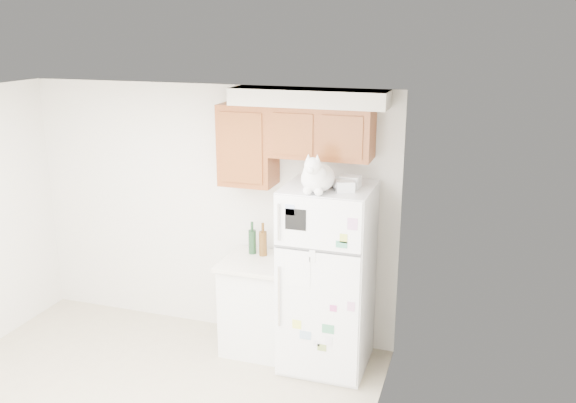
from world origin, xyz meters
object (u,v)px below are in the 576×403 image
at_px(refrigerator, 327,278).
at_px(storage_box_back, 349,181).
at_px(bottle_amber, 263,239).
at_px(storage_box_front, 345,186).
at_px(bottle_green, 252,238).
at_px(base_counter, 258,304).
at_px(cat, 317,177).

bearing_deg(refrigerator, storage_box_back, 10.89).
xyz_separation_m(refrigerator, bottle_amber, (-0.68, 0.18, 0.23)).
bearing_deg(bottle_amber, refrigerator, -15.26).
xyz_separation_m(storage_box_front, bottle_green, (-0.96, 0.33, -0.67)).
height_order(storage_box_back, bottle_green, storage_box_back).
relative_size(base_counter, storage_box_front, 6.13).
bearing_deg(cat, bottle_green, 151.21).
relative_size(storage_box_back, bottle_amber, 0.56).
xyz_separation_m(storage_box_back, bottle_green, (-0.97, 0.17, -0.67)).
relative_size(refrigerator, storage_box_back, 9.44).
bearing_deg(refrigerator, bottle_amber, 164.74).
xyz_separation_m(storage_box_back, storage_box_front, (-0.00, -0.15, -0.01)).
height_order(cat, bottle_amber, cat).
distance_m(cat, storage_box_front, 0.25).
distance_m(cat, bottle_green, 1.14).
relative_size(cat, bottle_green, 1.57).
bearing_deg(base_counter, storage_box_back, -2.70).
bearing_deg(base_counter, storage_box_front, -12.69).
bearing_deg(storage_box_front, cat, 179.34).
relative_size(base_counter, bottle_amber, 2.84).
bearing_deg(bottle_amber, bottle_green, 169.71).
distance_m(storage_box_back, bottle_amber, 1.09).
height_order(refrigerator, storage_box_back, storage_box_back).
bearing_deg(cat, base_counter, 156.60).
bearing_deg(bottle_green, refrigerator, -14.54).
height_order(base_counter, storage_box_front, storage_box_front).
distance_m(refrigerator, cat, 1.00).
xyz_separation_m(cat, storage_box_back, (0.22, 0.24, -0.08)).
height_order(base_counter, storage_box_back, storage_box_back).
bearing_deg(base_counter, bottle_green, 128.40).
relative_size(cat, bottle_amber, 1.53).
relative_size(bottle_green, bottle_amber, 0.98).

